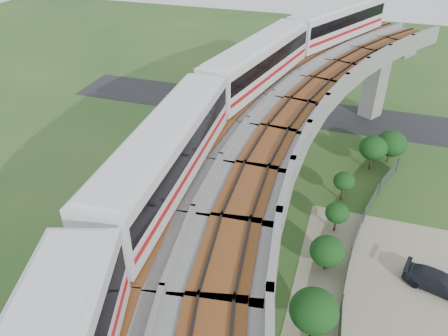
% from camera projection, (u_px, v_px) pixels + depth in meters
% --- Properties ---
extents(ground, '(160.00, 160.00, 0.00)m').
position_uv_depth(ground, '(222.00, 281.00, 31.95)').
color(ground, '#275020').
rests_on(ground, ground).
extents(asphalt_road, '(60.00, 8.00, 0.03)m').
position_uv_depth(asphalt_road, '(295.00, 111.00, 55.91)').
color(asphalt_road, '#232326').
rests_on(asphalt_road, ground).
extents(viaduct, '(19.58, 73.98, 11.40)m').
position_uv_depth(viaduct, '(283.00, 190.00, 26.04)').
color(viaduct, '#99968E').
rests_on(viaduct, ground).
extents(metro_train, '(12.40, 61.21, 3.64)m').
position_uv_depth(metro_train, '(247.00, 107.00, 28.13)').
color(metro_train, silver).
rests_on(metro_train, ground).
extents(fence, '(3.87, 38.73, 1.50)m').
position_uv_depth(fence, '(362.00, 307.00, 29.03)').
color(fence, '#2D382D').
rests_on(fence, ground).
extents(tree_0, '(3.08, 3.08, 3.54)m').
position_uv_depth(tree_0, '(391.00, 144.00, 44.45)').
color(tree_0, '#382314').
rests_on(tree_0, ground).
extents(tree_1, '(2.77, 2.77, 3.68)m').
position_uv_depth(tree_1, '(373.00, 148.00, 43.16)').
color(tree_1, '#382314').
rests_on(tree_1, ground).
extents(tree_2, '(1.93, 1.93, 2.89)m').
position_uv_depth(tree_2, '(344.00, 181.00, 39.07)').
color(tree_2, '#382314').
rests_on(tree_2, ground).
extents(tree_3, '(1.95, 1.95, 2.78)m').
position_uv_depth(tree_3, '(337.00, 213.00, 35.48)').
color(tree_3, '#382314').
rests_on(tree_3, ground).
extents(tree_4, '(2.58, 2.58, 2.93)m').
position_uv_depth(tree_4, '(327.00, 251.00, 31.92)').
color(tree_4, '#382314').
rests_on(tree_4, ground).
extents(tree_5, '(3.06, 3.06, 3.81)m').
position_uv_depth(tree_5, '(314.00, 311.00, 26.63)').
color(tree_5, '#382314').
rests_on(tree_5, ground).
extents(car_dark, '(4.98, 3.03, 1.35)m').
position_uv_depth(car_dark, '(438.00, 281.00, 30.94)').
color(car_dark, black).
rests_on(car_dark, dirt_lot).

